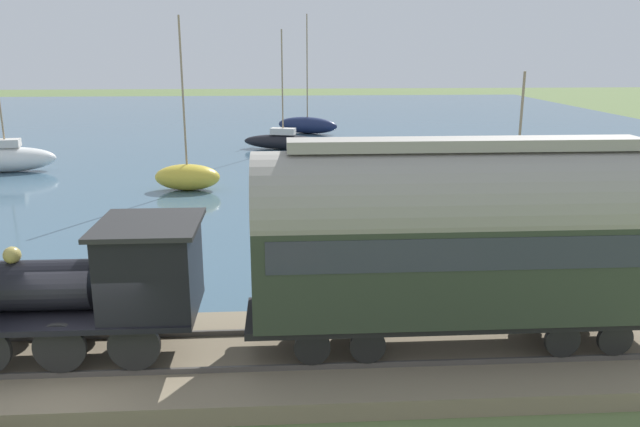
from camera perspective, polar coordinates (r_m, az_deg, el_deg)
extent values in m
plane|color=#607542|center=(14.14, -20.25, -15.33)|extent=(200.00, 200.00, 0.00)
cube|color=#426075|center=(55.68, -7.77, 7.63)|extent=(80.00, 80.00, 0.01)
cube|color=#84755B|center=(14.82, -19.32, -12.89)|extent=(4.40, 56.00, 0.41)
cube|color=#4C4742|center=(13.97, -20.37, -13.56)|extent=(0.07, 54.88, 0.12)
cube|color=#4C4742|center=(15.45, -18.55, -10.55)|extent=(0.07, 54.88, 0.12)
cylinder|color=black|center=(13.46, -16.63, -11.53)|extent=(0.12, 1.06, 1.06)
cylinder|color=black|center=(15.00, -15.18, -8.61)|extent=(0.12, 1.06, 1.06)
cylinder|color=black|center=(13.87, -22.70, -11.28)|extent=(0.12, 1.06, 1.06)
cylinder|color=black|center=(15.36, -20.64, -8.49)|extent=(0.12, 1.06, 1.06)
cylinder|color=black|center=(15.86, -25.80, -8.31)|extent=(0.12, 1.06, 1.06)
cube|color=black|center=(14.44, -21.78, -8.25)|extent=(2.24, 5.37, 0.12)
cylinder|color=black|center=(14.60, -26.03, -5.95)|extent=(1.07, 3.22, 1.07)
sphere|color=tan|center=(14.40, -26.33, -3.43)|extent=(0.36, 0.36, 0.36)
cube|color=black|center=(13.65, -15.17, -4.75)|extent=(2.14, 1.88, 1.77)
cube|color=#282828|center=(13.38, -15.44, -0.97)|extent=(2.34, 2.12, 0.10)
cylinder|color=black|center=(14.95, 25.36, -10.30)|extent=(0.12, 0.76, 0.76)
cylinder|color=black|center=(16.34, 22.47, -7.83)|extent=(0.12, 0.76, 0.76)
cylinder|color=black|center=(14.44, 21.27, -10.74)|extent=(0.12, 0.76, 0.76)
cylinder|color=black|center=(15.88, 18.68, -8.13)|extent=(0.12, 0.76, 0.76)
cylinder|color=black|center=(13.29, 4.38, -11.97)|extent=(0.12, 0.76, 0.76)
cylinder|color=black|center=(14.85, 3.45, -8.96)|extent=(0.12, 0.76, 0.76)
cylinder|color=black|center=(13.19, -0.72, -12.15)|extent=(0.12, 0.76, 0.76)
cylinder|color=black|center=(14.76, -1.06, -9.09)|extent=(0.12, 0.76, 0.76)
cube|color=black|center=(14.34, 12.28, -8.84)|extent=(1.94, 9.25, 0.16)
cube|color=#2D3828|center=(13.88, 12.57, -3.92)|extent=(2.16, 8.88, 2.43)
cube|color=#2D333D|center=(13.75, 12.67, -2.24)|extent=(2.19, 8.32, 0.68)
cylinder|color=gray|center=(13.54, 12.86, 0.96)|extent=(2.26, 8.88, 2.26)
cube|color=gray|center=(13.31, 13.17, 6.20)|extent=(0.75, 7.40, 0.24)
ellipsoid|color=gold|center=(31.88, -12.02, 3.27)|extent=(1.77, 3.37, 1.31)
cylinder|color=#9E8460|center=(31.33, -12.44, 10.81)|extent=(0.10, 0.10, 7.10)
ellipsoid|color=#192347|center=(52.44, -1.16, 8.08)|extent=(3.69, 5.38, 1.35)
cylinder|color=#9E8460|center=(52.09, -1.19, 13.29)|extent=(0.10, 0.10, 8.19)
ellipsoid|color=#335199|center=(26.09, 17.29, 0.51)|extent=(1.77, 5.44, 1.43)
cylinder|color=#9E8460|center=(25.55, 17.81, 7.09)|extent=(0.10, 0.10, 4.62)
ellipsoid|color=black|center=(44.13, -3.39, 6.55)|extent=(2.71, 5.83, 1.04)
cylinder|color=#9E8460|center=(43.73, -3.47, 11.83)|extent=(0.10, 0.10, 7.09)
cube|color=silver|center=(44.03, -3.40, 7.51)|extent=(1.17, 1.85, 0.45)
ellipsoid|color=white|center=(40.08, -26.71, 4.43)|extent=(2.47, 5.50, 1.43)
cube|color=silver|center=(39.94, -26.87, 5.75)|extent=(1.20, 1.73, 0.45)
ellipsoid|color=#B7B2A3|center=(20.55, -19.79, -5.08)|extent=(2.35, 2.69, 0.38)
ellipsoid|color=silver|center=(24.68, -0.13, -0.77)|extent=(1.99, 2.38, 0.47)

